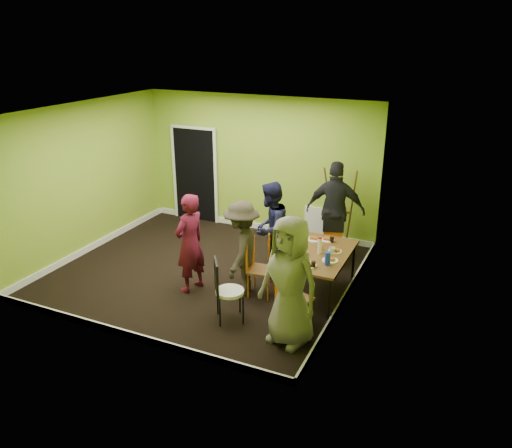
{
  "coord_description": "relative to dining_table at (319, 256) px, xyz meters",
  "views": [
    {
      "loc": [
        4.06,
        -6.83,
        3.95
      ],
      "look_at": [
        0.97,
        0.0,
        1.05
      ],
      "focal_mm": 35.0,
      "sensor_mm": 36.0,
      "label": 1
    }
  ],
  "objects": [
    {
      "name": "glass_front",
      "position": [
        0.08,
        -0.53,
        0.1
      ],
      "size": [
        0.07,
        0.07,
        0.09
      ],
      "primitive_type": "cylinder",
      "color": "black",
      "rests_on": "dining_table"
    },
    {
      "name": "plate_far_back",
      "position": [
        -0.02,
        0.53,
        0.06
      ],
      "size": [
        0.22,
        0.22,
        0.01
      ],
      "primitive_type": "cylinder",
      "color": "white",
      "rests_on": "dining_table"
    },
    {
      "name": "plate_near_right",
      "position": [
        -0.21,
        -0.41,
        0.06
      ],
      "size": [
        0.23,
        0.23,
        0.01
      ],
      "primitive_type": "cylinder",
      "color": "white",
      "rests_on": "dining_table"
    },
    {
      "name": "person_front_end",
      "position": [
        0.02,
        -1.35,
        0.2
      ],
      "size": [
        1.0,
        0.78,
        1.8
      ],
      "primitive_type": "imported",
      "rotation": [
        0.0,
        0.0,
        -0.27
      ],
      "color": "gray",
      "rests_on": "ground"
    },
    {
      "name": "blue_bottle",
      "position": [
        0.24,
        -0.36,
        0.16
      ],
      "size": [
        0.08,
        0.08,
        0.2
      ],
      "primitive_type": "cylinder",
      "color": "#1733B0",
      "rests_on": "dining_table"
    },
    {
      "name": "chair_left_near",
      "position": [
        -0.91,
        -0.35,
        -0.17
      ],
      "size": [
        0.43,
        0.42,
        0.94
      ],
      "rotation": [
        0.0,
        0.0,
        -1.47
      ],
      "color": "orange",
      "rests_on": "ground"
    },
    {
      "name": "person_standing",
      "position": [
        -1.94,
        -0.64,
        0.12
      ],
      "size": [
        0.51,
        0.67,
        1.63
      ],
      "primitive_type": "imported",
      "rotation": [
        0.0,
        0.0,
        -1.8
      ],
      "color": "#520E21",
      "rests_on": "ground"
    },
    {
      "name": "chair_back_end",
      "position": [
        -0.17,
        1.39,
        -0.05
      ],
      "size": [
        0.48,
        0.53,
        0.91
      ],
      "rotation": [
        0.0,
        0.0,
        3.46
      ],
      "color": "orange",
      "rests_on": "ground"
    },
    {
      "name": "orange_bottle",
      "position": [
        -0.01,
        0.13,
        0.1
      ],
      "size": [
        0.04,
        0.04,
        0.08
      ],
      "primitive_type": "cylinder",
      "color": "orange",
      "rests_on": "dining_table"
    },
    {
      "name": "glass_mid",
      "position": [
        -0.08,
        0.25,
        0.1
      ],
      "size": [
        0.06,
        0.06,
        0.09
      ],
      "primitive_type": "cylinder",
      "color": "black",
      "rests_on": "dining_table"
    },
    {
      "name": "cup_a",
      "position": [
        -0.22,
        -0.17,
        0.1
      ],
      "size": [
        0.11,
        0.11,
        0.09
      ],
      "primitive_type": "imported",
      "color": "white",
      "rests_on": "dining_table"
    },
    {
      "name": "cup_b",
      "position": [
        0.18,
        0.07,
        0.1
      ],
      "size": [
        0.1,
        0.1,
        0.09
      ],
      "primitive_type": "imported",
      "color": "white",
      "rests_on": "dining_table"
    },
    {
      "name": "person_left_near",
      "position": [
        -1.14,
        -0.4,
        0.08
      ],
      "size": [
        0.76,
        1.09,
        1.55
      ],
      "primitive_type": "imported",
      "rotation": [
        0.0,
        0.0,
        -1.37
      ],
      "color": "#2C261D",
      "rests_on": "ground"
    },
    {
      "name": "glass_back",
      "position": [
        0.06,
        0.49,
        0.1
      ],
      "size": [
        0.07,
        0.07,
        0.08
      ],
      "primitive_type": "cylinder",
      "color": "black",
      "rests_on": "dining_table"
    },
    {
      "name": "plate_wall_front",
      "position": [
        0.23,
        -0.2,
        0.06
      ],
      "size": [
        0.24,
        0.24,
        0.01
      ],
      "primitive_type": "cylinder",
      "color": "white",
      "rests_on": "dining_table"
    },
    {
      "name": "person_back_end",
      "position": [
        -0.2,
        1.57,
        0.21
      ],
      "size": [
        1.12,
        0.59,
        1.82
      ],
      "primitive_type": "imported",
      "rotation": [
        0.0,
        0.0,
        3.28
      ],
      "color": "black",
      "rests_on": "ground"
    },
    {
      "name": "room_walls",
      "position": [
        -2.07,
        0.06,
        0.29
      ],
      "size": [
        5.04,
        4.54,
        2.82
      ],
      "color": "#8EB02D",
      "rests_on": "ground"
    },
    {
      "name": "plate_wall_back",
      "position": [
        0.21,
        0.15,
        0.06
      ],
      "size": [
        0.22,
        0.22,
        0.01
      ],
      "primitive_type": "cylinder",
      "color": "white",
      "rests_on": "dining_table"
    },
    {
      "name": "chair_front_end",
      "position": [
        -0.05,
        -1.09,
        -0.14
      ],
      "size": [
        0.52,
        0.52,
        0.98
      ],
      "rotation": [
        0.0,
        0.0,
        -0.34
      ],
      "color": "orange",
      "rests_on": "ground"
    },
    {
      "name": "person_left_far",
      "position": [
        -1.01,
        0.44,
        0.12
      ],
      "size": [
        0.68,
        0.84,
        1.64
      ],
      "primitive_type": "imported",
      "rotation": [
        0.0,
        0.0,
        -1.65
      ],
      "color": "#151635",
      "rests_on": "ground"
    },
    {
      "name": "ground",
      "position": [
        -2.05,
        0.02,
        -0.7
      ],
      "size": [
        5.0,
        5.0,
        0.0
      ],
      "primitive_type": "plane",
      "color": "black",
      "rests_on": "ground"
    },
    {
      "name": "easel",
      "position": [
        -0.22,
        1.94,
        0.11
      ],
      "size": [
        0.65,
        0.61,
        1.62
      ],
      "color": "brown",
      "rests_on": "ground"
    },
    {
      "name": "plate_near_left",
      "position": [
        -0.24,
        0.46,
        0.06
      ],
      "size": [
        0.26,
        0.26,
        0.01
      ],
      "primitive_type": "cylinder",
      "color": "white",
      "rests_on": "dining_table"
    },
    {
      "name": "thermos",
      "position": [
        0.0,
        -0.01,
        0.18
      ],
      "size": [
        0.07,
        0.07,
        0.24
      ],
      "primitive_type": "cylinder",
      "color": "white",
      "rests_on": "dining_table"
    },
    {
      "name": "chair_left_far",
      "position": [
        -0.86,
        0.3,
        -0.21
      ],
      "size": [
        0.46,
        0.46,
        0.87
      ],
      "rotation": [
        0.0,
        0.0,
        -1.24
      ],
      "color": "orange",
      "rests_on": "ground"
    },
    {
      "name": "dining_table",
      "position": [
        0.0,
        0.0,
        0.0
      ],
      "size": [
        0.9,
        1.5,
        0.75
      ],
      "color": "black",
      "rests_on": "ground"
    },
    {
      "name": "plate_far_front",
      "position": [
        -0.02,
        -0.5,
        0.06
      ],
      "size": [
        0.26,
        0.26,
        0.01
      ],
      "primitive_type": "cylinder",
      "color": "white",
      "rests_on": "dining_table"
    },
    {
      "name": "chair_bentwood",
      "position": [
        -1.01,
        -1.23,
        -0.17
      ],
      "size": [
        0.52,
        0.51,
        0.95
      ],
      "rotation": [
        0.0,
        0.0,
        -0.97
      ],
      "color": "black",
      "rests_on": "ground"
    }
  ]
}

